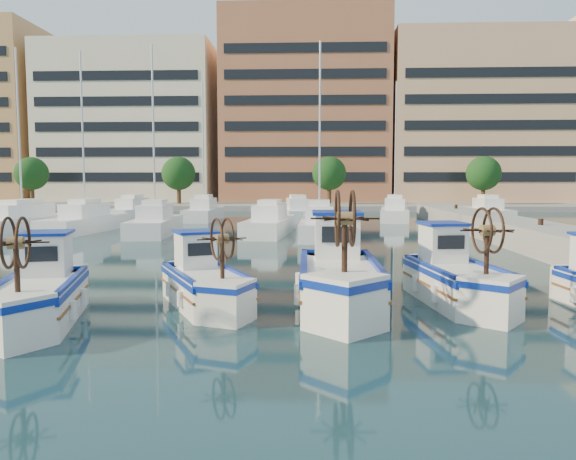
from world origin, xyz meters
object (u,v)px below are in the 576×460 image
object	(u,v)px
fishing_boat_c	(339,274)
fishing_boat_d	(456,276)
fishing_boat_b	(204,280)
fishing_boat_a	(39,292)

from	to	relation	value
fishing_boat_c	fishing_boat_d	distance (m)	3.24
fishing_boat_b	fishing_boat_d	distance (m)	6.77
fishing_boat_d	fishing_boat_b	bearing A→B (deg)	177.55
fishing_boat_a	fishing_boat_b	size ratio (longest dim) A/B	1.06
fishing_boat_a	fishing_boat_c	distance (m)	7.35
fishing_boat_b	fishing_boat_c	xyz separation A→B (m)	(3.56, 0.07, 0.18)
fishing_boat_a	fishing_boat_c	xyz separation A→B (m)	(7.09, 1.94, 0.14)
fishing_boat_b	fishing_boat_c	bearing A→B (deg)	-25.02
fishing_boat_b	fishing_boat_a	bearing A→B (deg)	-178.20
fishing_boat_d	fishing_boat_a	bearing A→B (deg)	-174.14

